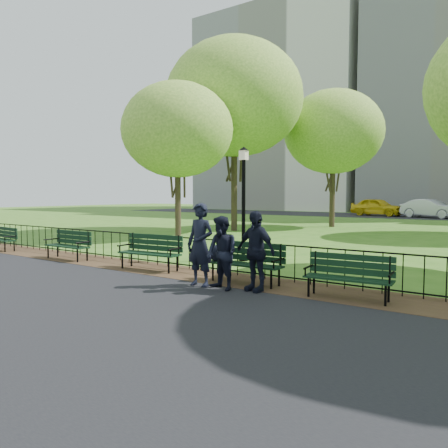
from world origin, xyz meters
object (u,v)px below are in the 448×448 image
Objects in this scene: tree_far_c at (333,132)px; taxi at (377,207)px; park_bench_main at (237,256)px; person_right at (255,251)px; tree_near_w at (177,130)px; sedan_silver at (431,208)px; park_bench_left_c at (3,236)px; person_left at (200,245)px; tree_mid_w at (234,98)px; park_bench_right_a at (349,272)px; park_bench_left_a at (152,248)px; person_mid at (222,253)px; lamppost at (244,199)px; park_bench_left_b at (70,242)px.

taxi is at bearing 95.68° from tree_far_c.
tree_far_c reaches higher than park_bench_main.
person_right is 34.71m from taxi.
tree_far_c is (3.49, 10.71, 0.85)m from tree_near_w.
sedan_silver is (-1.37, 32.43, 0.20)m from park_bench_main.
person_right is 0.35× the size of taxi.
person_left reaches higher than park_bench_left_c.
person_right is 33.07m from sedan_silver.
tree_mid_w reaches higher than park_bench_main.
park_bench_right_a is 3.29m from person_left.
person_left reaches higher than park_bench_left_a.
tree_near_w is at bearing 138.24° from park_bench_main.
taxi is at bearing 112.80° from person_right.
person_mid is 0.73m from person_right.
park_bench_right_a is 32.78m from sedan_silver.
park_bench_left_a is at bearing 159.41° from person_left.
person_mid is 33.36m from sedan_silver.
park_bench_main is at bearing -160.13° from sedan_silver.
park_bench_right_a is 0.36× the size of taxi.
person_left reaches higher than person_mid.
tree_mid_w is 7.00m from tree_far_c.
lamppost reaches higher than sedan_silver.
park_bench_left_b is 0.21× the size of tree_far_c.
lamppost is 4.43m from person_right.
tree_near_w is 1.50× the size of sedan_silver.
person_mid is (-2.54, -0.80, 0.26)m from park_bench_right_a.
lamppost is at bearing -78.98° from tree_far_c.
person_left reaches higher than person_right.
park_bench_main is 34.00m from taxi.
tree_mid_w is at bearing 90.09° from tree_near_w.
tree_mid_w reaches higher than park_bench_left_c.
park_bench_main is at bearing 5.51° from park_bench_left_c.
person_right is (11.16, -0.50, 0.35)m from park_bench_left_c.
park_bench_right_a reaches higher than park_bench_left_c.
tree_mid_w is at bearing 136.60° from person_right.
park_bench_left_b is at bearing 177.09° from park_bench_left_a.
park_bench_left_c is at bearing -100.44° from tree_mid_w.
park_bench_left_c is at bearing -107.69° from tree_far_c.
taxi is at bearing 89.57° from park_bench_left_b.
park_bench_left_b is 0.36× the size of sedan_silver.
lamppost is at bearing 137.09° from person_right.
tree_mid_w is 5.67× the size of person_left.
tree_far_c is 20.05m from person_mid.
lamppost is (8.64, 2.98, 1.40)m from park_bench_left_c.
lamppost is (-1.68, 2.92, 1.31)m from park_bench_main.
lamppost reaches higher than person_left.
park_bench_left_b is 1.00× the size of park_bench_right_a.
park_bench_left_a is 1.09× the size of park_bench_right_a.
tree_near_w reaches higher than lamppost.
lamppost reaches higher than person_right.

